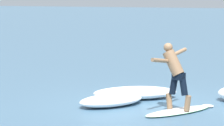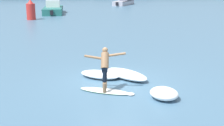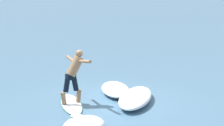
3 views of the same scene
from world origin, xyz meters
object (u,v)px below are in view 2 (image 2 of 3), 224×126
Objects in this scene: surfboard at (106,91)px; small_boat_offshore at (53,9)px; channel_marker_buoy at (31,11)px; fishing_boat_near_jetty at (124,1)px; surfer at (105,65)px.

small_boat_offshore is at bearing 95.64° from surfboard.
small_boat_offshore is at bearing 72.83° from channel_marker_buoy.
small_boat_offshore reaches higher than channel_marker_buoy.
small_boat_offshore is at bearing -131.25° from fishing_boat_near_jetty.
small_boat_offshore reaches higher than surfer.
channel_marker_buoy is (-4.97, 23.02, 0.92)m from surfboard.
surfboard is at bearing -84.36° from small_boat_offshore.
surfer is at bearing -101.40° from fishing_boat_near_jetty.
surfer is at bearing -77.77° from channel_marker_buoy.
fishing_boat_near_jetty is 0.90× the size of small_boat_offshore.
fishing_boat_near_jetty is 3.43× the size of channel_marker_buoy.
channel_marker_buoy is at bearing -124.48° from fishing_boat_near_jetty.
surfer reaches higher than surfboard.
fishing_boat_near_jetty is 23.96m from channel_marker_buoy.
fishing_boat_near_jetty is (8.59, 42.77, 0.66)m from surfboard.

